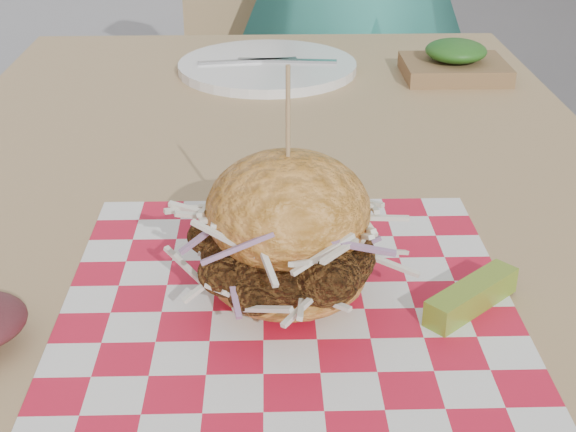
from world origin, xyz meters
name	(u,v)px	position (x,y,z in m)	size (l,w,h in m)	color
patio_table	(270,234)	(-0.28, -0.19, 0.67)	(0.80, 1.20, 0.75)	tan
patio_chair	(278,67)	(-0.26, 0.88, 0.55)	(0.52, 0.52, 0.95)	tan
paper_liner	(288,297)	(-0.27, -0.45, 0.75)	(0.36, 0.36, 0.00)	red
sandwich	(288,238)	(-0.27, -0.45, 0.81)	(0.17, 0.17, 0.19)	#D48A3B
pickle_spear	(472,296)	(-0.12, -0.47, 0.76)	(0.10, 0.02, 0.02)	olive
place_setting	(267,67)	(-0.28, 0.18, 0.76)	(0.27, 0.27, 0.02)	white
kraft_tray	(455,62)	(-0.01, 0.15, 0.77)	(0.15, 0.12, 0.06)	brown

